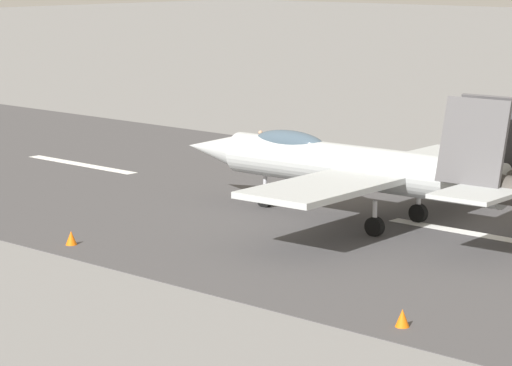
{
  "coord_description": "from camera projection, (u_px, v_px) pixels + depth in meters",
  "views": [
    {
      "loc": [
        -23.23,
        39.1,
        10.52
      ],
      "look_at": [
        6.35,
        6.35,
        2.2
      ],
      "focal_mm": 83.25,
      "sensor_mm": 36.0,
      "label": 1
    }
  ],
  "objects": [
    {
      "name": "marker_cone_mid",
      "position": [
        71.0,
        238.0,
        44.35
      ],
      "size": [
        0.44,
        0.44,
        0.55
      ],
      "primitive_type": "cone",
      "color": "orange",
      "rests_on": "ground"
    },
    {
      "name": "ground_plane",
      "position": [
        488.0,
        237.0,
        45.76
      ],
      "size": [
        400.0,
        400.0,
        0.0
      ],
      "primitive_type": "plane",
      "color": "slate"
    },
    {
      "name": "marker_cone_near",
      "position": [
        402.0,
        318.0,
        34.43
      ],
      "size": [
        0.44,
        0.44,
        0.55
      ],
      "primitive_type": "cone",
      "color": "orange",
      "rests_on": "ground"
    },
    {
      "name": "runway_strip",
      "position": [
        488.0,
        237.0,
        45.75
      ],
      "size": [
        240.0,
        26.0,
        0.02
      ],
      "color": "#454345",
      "rests_on": "ground"
    },
    {
      "name": "crew_person",
      "position": [
        260.0,
        146.0,
        62.46
      ],
      "size": [
        0.68,
        0.37,
        1.7
      ],
      "color": "#1E2338",
      "rests_on": "ground"
    },
    {
      "name": "fighter_jet",
      "position": [
        362.0,
        166.0,
        47.7
      ],
      "size": [
        17.29,
        14.57,
        5.54
      ],
      "color": "#B1B6B6",
      "rests_on": "ground"
    }
  ]
}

